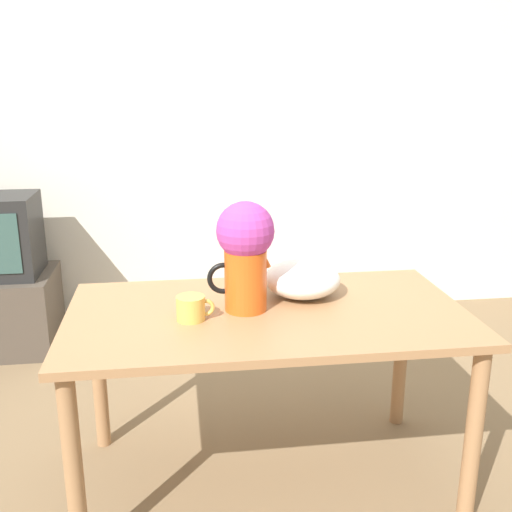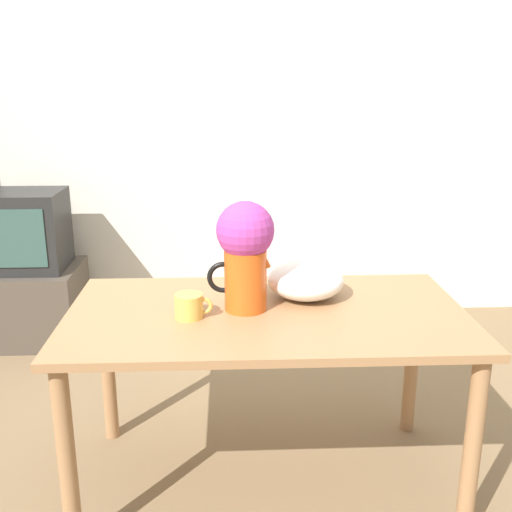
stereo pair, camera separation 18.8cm
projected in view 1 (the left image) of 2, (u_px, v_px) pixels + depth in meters
ground_plane at (234, 507)px, 2.26m from camera, size 12.00×12.00×0.00m
wall_back at (200, 121)px, 3.80m from camera, size 8.00×0.05×2.60m
table at (267, 334)px, 2.24m from camera, size 1.47×0.81×0.73m
flower_vase at (245, 248)px, 2.15m from camera, size 0.25×0.21×0.41m
coffee_mug at (192, 308)px, 2.11m from camera, size 0.14×0.10×0.09m
white_bowl at (302, 279)px, 2.34m from camera, size 0.30×0.30×0.14m
tv_stand at (3, 311)px, 3.56m from camera, size 0.61×0.52×0.46m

